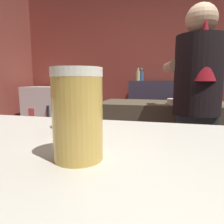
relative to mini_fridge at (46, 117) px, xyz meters
The scene contains 11 objects.
wall_back 2.25m from the mini_fridge, 12.43° to the left, with size 5.20×0.10×2.70m, color brown.
prep_counter 2.60m from the mini_fridge, 23.15° to the right, with size 2.10×0.60×0.93m, color brown.
back_shelf 1.85m from the mini_fridge, ahead, with size 0.81×0.36×1.15m, color #373344.
mini_fridge is the anchor object (origin of this frame).
bartender 2.69m from the mini_fridge, 33.83° to the right, with size 0.46×0.54×1.69m.
mixing_bowl 2.40m from the mini_fridge, 28.07° to the right, with size 0.17×0.17×0.05m, color beige.
chefs_knife 2.74m from the mini_fridge, 23.36° to the right, with size 0.24×0.03×0.01m, color silver.
pint_glass_near 3.44m from the mini_fridge, 56.97° to the right, with size 0.07×0.07×0.14m.
pint_glass_far 3.26m from the mini_fridge, 56.37° to the right, with size 0.07×0.07×0.13m.
bottle_hot_sauce 1.76m from the mini_fridge, ahead, with size 0.07×0.07×0.20m.
bottle_soy 1.72m from the mini_fridge, ahead, with size 0.06×0.06×0.21m.
Camera 1 is at (-0.07, -1.37, 1.15)m, focal length 32.93 mm.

